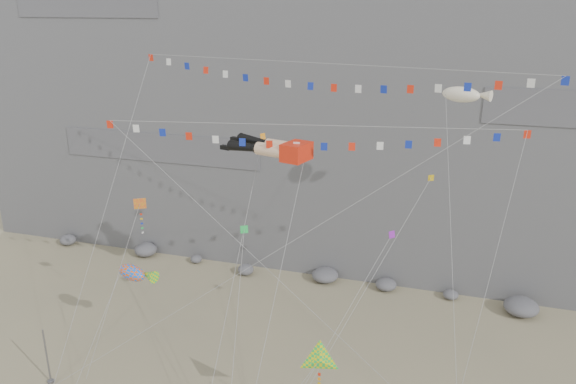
% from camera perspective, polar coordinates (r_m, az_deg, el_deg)
% --- Properties ---
extents(cliff, '(80.00, 28.00, 50.00)m').
position_cam_1_polar(cliff, '(64.64, 7.51, 17.52)').
color(cliff, slate).
rests_on(cliff, ground).
extents(talus_boulders, '(60.00, 3.00, 1.20)m').
position_cam_1_polar(talus_boulders, '(56.09, 3.79, -8.46)').
color(talus_boulders, slate).
rests_on(talus_boulders, ground).
extents(anchor_pole_left, '(0.12, 0.12, 4.38)m').
position_cam_1_polar(anchor_pole_left, '(45.15, -23.30, -15.10)').
color(anchor_pole_left, slate).
rests_on(anchor_pole_left, ground).
extents(legs_kite, '(7.21, 15.58, 20.87)m').
position_cam_1_polar(legs_kite, '(40.10, -1.49, 4.47)').
color(legs_kite, red).
rests_on(legs_kite, ground).
extents(flag_banner_upper, '(31.94, 15.31, 30.12)m').
position_cam_1_polar(flag_banner_upper, '(40.90, 3.48, 12.88)').
color(flag_banner_upper, red).
rests_on(flag_banner_upper, ground).
extents(flag_banner_lower, '(27.98, 8.91, 22.07)m').
position_cam_1_polar(flag_banner_lower, '(38.38, 2.32, 6.76)').
color(flag_banner_lower, red).
rests_on(flag_banner_lower, ground).
extents(harlequin_kite, '(3.38, 6.45, 13.40)m').
position_cam_1_polar(harlequin_kite, '(42.86, -14.83, -1.21)').
color(harlequin_kite, '#F91B2F').
rests_on(harlequin_kite, ground).
extents(fish_windsock, '(4.29, 6.23, 9.04)m').
position_cam_1_polar(fish_windsock, '(43.48, -15.59, -7.91)').
color(fish_windsock, '#F85B0C').
rests_on(fish_windsock, ground).
extents(delta_kite, '(5.62, 3.41, 8.66)m').
position_cam_1_polar(delta_kite, '(33.93, 3.20, -16.72)').
color(delta_kite, yellow).
rests_on(delta_kite, ground).
extents(blimp_windsock, '(4.05, 14.41, 23.86)m').
position_cam_1_polar(blimp_windsock, '(42.69, 17.16, 9.38)').
color(blimp_windsock, '#FCEFCF').
rests_on(blimp_windsock, ground).
extents(small_kite_a, '(1.61, 16.03, 22.42)m').
position_cam_1_polar(small_kite_a, '(43.58, -2.72, 4.96)').
color(small_kite_a, orange).
rests_on(small_kite_a, ground).
extents(small_kite_b, '(6.50, 10.77, 16.29)m').
position_cam_1_polar(small_kite_b, '(38.36, 10.27, -4.69)').
color(small_kite_b, purple).
rests_on(small_kite_b, ground).
extents(small_kite_c, '(3.11, 10.76, 14.95)m').
position_cam_1_polar(small_kite_c, '(40.11, -4.50, -4.08)').
color(small_kite_c, green).
rests_on(small_kite_c, ground).
extents(small_kite_d, '(8.33, 16.02, 22.35)m').
position_cam_1_polar(small_kite_d, '(41.27, 13.88, 0.62)').
color(small_kite_d, gold).
rests_on(small_kite_d, ground).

